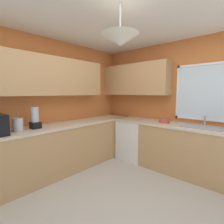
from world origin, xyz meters
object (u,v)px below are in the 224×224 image
object	(u,v)px
dishwasher	(134,140)
bowl	(164,120)
kettle	(18,125)
sink_assembly	(202,127)
blender_appliance	(35,119)

from	to	relation	value
dishwasher	bowl	size ratio (longest dim) A/B	4.14
kettle	sink_assembly	distance (m)	3.02
kettle	bowl	xyz separation A→B (m)	(1.33, 2.23, -0.06)
dishwasher	kettle	distance (m)	2.37
blender_appliance	kettle	bearing A→B (deg)	-85.85
kettle	blender_appliance	xyz separation A→B (m)	(-0.02, 0.28, 0.06)
sink_assembly	dishwasher	bearing A→B (deg)	-178.51
bowl	kettle	bearing A→B (deg)	-120.83
dishwasher	bowl	xyz separation A→B (m)	(0.69, 0.03, 0.52)
sink_assembly	blender_appliance	distance (m)	2.84
dishwasher	bowl	bearing A→B (deg)	2.48
dishwasher	blender_appliance	distance (m)	2.14
dishwasher	kettle	xyz separation A→B (m)	(-0.64, -2.20, 0.58)
bowl	blender_appliance	size ratio (longest dim) A/B	0.58
dishwasher	bowl	world-z (taller)	bowl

